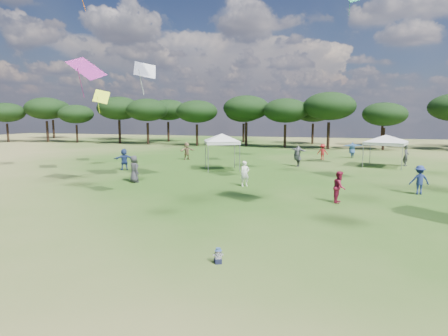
# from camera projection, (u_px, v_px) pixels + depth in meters

# --- Properties ---
(ground) EXTENTS (140.00, 140.00, 0.00)m
(ground) POSITION_uv_depth(u_px,v_px,m) (175.00, 299.00, 9.25)
(ground) COLOR #2F5319
(ground) RESTS_ON ground
(tree_line) EXTENTS (108.78, 17.63, 7.77)m
(tree_line) POSITION_uv_depth(u_px,v_px,m) (323.00, 109.00, 52.98)
(tree_line) COLOR black
(tree_line) RESTS_ON ground
(tent_left) EXTENTS (5.03, 5.03, 3.32)m
(tent_left) POSITION_uv_depth(u_px,v_px,m) (222.00, 135.00, 30.63)
(tent_left) COLOR gray
(tent_left) RESTS_ON ground
(tent_right) EXTENTS (6.34, 6.34, 3.12)m
(tent_right) POSITION_uv_depth(u_px,v_px,m) (386.00, 136.00, 32.44)
(tent_right) COLOR gray
(tent_right) RESTS_ON ground
(toddler) EXTENTS (0.37, 0.40, 0.49)m
(toddler) POSITION_uv_depth(u_px,v_px,m) (218.00, 256.00, 11.46)
(toddler) COLOR black
(toddler) RESTS_ON ground
(festival_crowd) EXTENTS (30.95, 22.75, 1.86)m
(festival_crowd) POSITION_uv_depth(u_px,v_px,m) (296.00, 159.00, 31.38)
(festival_crowd) COLOR #34353A
(festival_crowd) RESTS_ON ground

